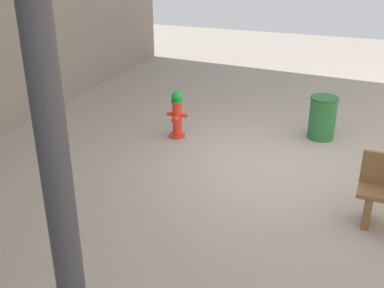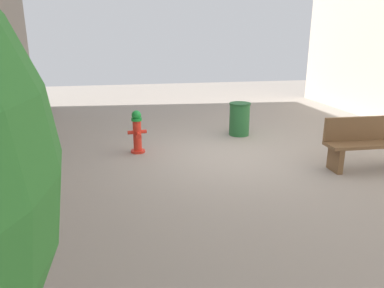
# 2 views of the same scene
# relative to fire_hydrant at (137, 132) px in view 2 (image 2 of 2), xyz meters

# --- Properties ---
(ground_plane) EXTENTS (23.40, 23.40, 0.00)m
(ground_plane) POSITION_rel_fire_hydrant_xyz_m (-1.84, 0.51, -0.45)
(ground_plane) COLOR gray
(fire_hydrant) EXTENTS (0.40, 0.37, 0.90)m
(fire_hydrant) POSITION_rel_fire_hydrant_xyz_m (0.00, 0.00, 0.00)
(fire_hydrant) COLOR red
(fire_hydrant) RESTS_ON ground_plane
(bench_near) EXTENTS (1.69, 0.50, 0.95)m
(bench_near) POSITION_rel_fire_hydrant_xyz_m (-4.13, 1.75, 0.05)
(bench_near) COLOR brown
(bench_near) RESTS_ON ground_plane
(trash_bin) EXTENTS (0.52, 0.52, 0.80)m
(trash_bin) POSITION_rel_fire_hydrant_xyz_m (-2.54, -0.92, -0.05)
(trash_bin) COLOR #266633
(trash_bin) RESTS_ON ground_plane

